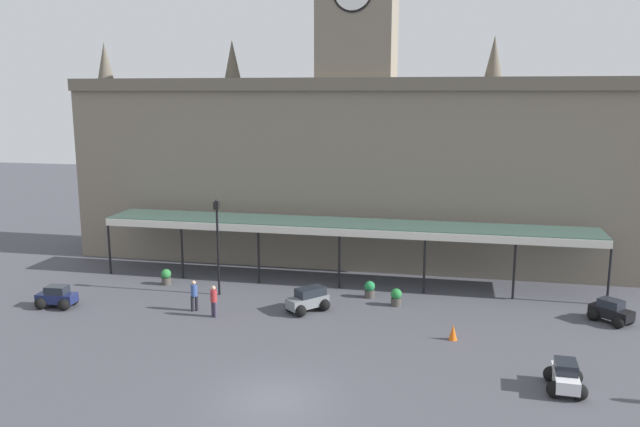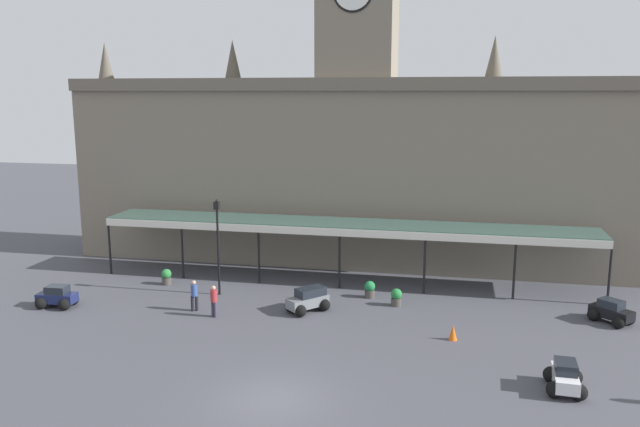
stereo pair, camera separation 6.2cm
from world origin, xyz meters
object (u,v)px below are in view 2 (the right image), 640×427
Objects in this scene: car_navy_sedan at (57,298)px; planter_by_canopy at (166,277)px; traffic_cone at (453,332)px; car_grey_estate at (308,301)px; pedestrian_near_entrance at (194,294)px; planter_near_kerb at (396,297)px; pedestrian_crossing_forecourt at (214,300)px; victorian_lamppost at (218,237)px; planter_forecourt_centre at (370,289)px; car_white_sedan at (565,379)px; car_black_sedan at (611,313)px.

planter_by_canopy is (3.99, 5.00, -0.01)m from car_navy_sedan.
car_grey_estate is at bearing 161.98° from traffic_cone.
car_grey_estate is at bearing 9.01° from car_navy_sedan.
planter_near_kerb is (10.41, 3.03, -0.42)m from pedestrian_near_entrance.
car_grey_estate is 3.21× the size of traffic_cone.
planter_by_canopy is at bearing 163.10° from car_grey_estate.
planter_by_canopy is (-16.96, 5.32, 0.12)m from traffic_cone.
planter_by_canopy is 1.00× the size of planter_near_kerb.
car_navy_sedan is 13.60m from car_grey_estate.
pedestrian_near_entrance is (7.51, 0.95, 0.41)m from car_navy_sedan.
pedestrian_crossing_forecourt is 1.74× the size of planter_near_kerb.
planter_forecourt_centre is at bearing 8.35° from victorian_lamppost.
pedestrian_crossing_forecourt is 8.86m from planter_forecourt_centre.
pedestrian_crossing_forecourt is (8.86, 0.31, 0.41)m from car_navy_sedan.
planter_forecourt_centre is 1.00× the size of planter_near_kerb.
pedestrian_near_entrance reaches higher than traffic_cone.
car_grey_estate is at bearing 21.71° from pedestrian_crossing_forecourt.
planter_near_kerb is (-3.04, 4.30, 0.12)m from traffic_cone.
traffic_cone is at bearing -5.40° from pedestrian_near_entrance.
victorian_lamppost is at bearing 162.51° from traffic_cone.
pedestrian_near_entrance is 10.85m from planter_near_kerb.
planter_near_kerb is (9.06, 3.67, -0.42)m from pedestrian_crossing_forecourt.
car_grey_estate is 9.86m from planter_by_canopy.
car_navy_sedan is 25.65m from car_white_sedan.
car_grey_estate is at bearing -157.54° from planter_near_kerb.
car_black_sedan is 21.40m from pedestrian_near_entrance.
car_white_sedan and car_black_sedan have the same top height.
car_black_sedan is 20.16m from pedestrian_crossing_forecourt.
victorian_lamppost is at bearing -171.65° from planter_forecourt_centre.
car_navy_sedan reaches higher than planter_forecourt_centre.
planter_forecourt_centre is (7.46, 4.76, -0.42)m from pedestrian_crossing_forecourt.
car_navy_sedan is 18.36m from planter_near_kerb.
planter_near_kerb is (1.59, -1.09, 0.00)m from planter_forecourt_centre.
pedestrian_near_entrance reaches higher than planter_forecourt_centre.
planter_near_kerb is at bearing 178.25° from car_black_sedan.
car_navy_sedan is 2.19× the size of planter_by_canopy.
car_white_sedan is 0.38× the size of victorian_lamppost.
traffic_cone is (7.52, -2.45, -0.19)m from car_grey_estate.
pedestrian_near_entrance is at bearing 154.58° from pedestrian_crossing_forecourt.
car_navy_sedan is 28.97m from car_black_sedan.
traffic_cone is at bearing -152.98° from car_black_sedan.
car_black_sedan is 2.32× the size of planter_by_canopy.
planter_by_canopy is at bearing -179.65° from planter_forecourt_centre.
pedestrian_near_entrance is 1.74× the size of planter_forecourt_centre.
car_navy_sedan is 20.96m from traffic_cone.
planter_forecourt_centre is at bearing 17.26° from car_navy_sedan.
car_black_sedan is at bearing -6.52° from planter_forecourt_centre.
victorian_lamppost reaches higher than car_white_sedan.
car_white_sedan is at bearing -47.60° from planter_forecourt_centre.
pedestrian_near_entrance is (-5.92, -1.18, 0.34)m from car_grey_estate.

